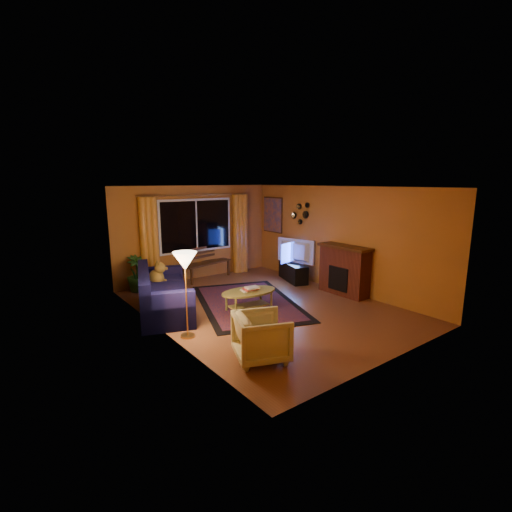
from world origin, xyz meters
TOP-DOWN VIEW (x-y plane):
  - floor at (0.00, 0.00)m, footprint 4.50×6.00m
  - ceiling at (0.00, 0.00)m, footprint 4.50×6.00m
  - wall_back at (0.00, 3.01)m, footprint 4.50×0.02m
  - wall_left at (-2.26, 0.00)m, footprint 0.02×6.00m
  - wall_right at (2.26, 0.00)m, footprint 0.02×6.00m
  - window at (0.00, 2.94)m, footprint 2.00×0.02m
  - curtain_rod at (0.00, 2.90)m, footprint 3.20×0.03m
  - curtain_left at (-1.35, 2.88)m, footprint 0.36×0.36m
  - curtain_right at (1.35, 2.88)m, footprint 0.36×0.36m
  - bench at (0.16, 2.75)m, footprint 1.53×0.75m
  - potted_plant at (-1.74, 2.75)m, footprint 0.62×0.62m
  - sofa at (-1.82, 0.96)m, footprint 1.63×2.40m
  - dog at (-1.77, 1.46)m, footprint 0.41×0.51m
  - armchair at (-1.49, -1.81)m, footprint 0.93×0.96m
  - floor_lamp at (-2.00, -0.42)m, footprint 0.26×0.26m
  - rug at (-0.14, 0.43)m, footprint 2.90×3.60m
  - coffee_table at (-0.41, -0.01)m, footprint 1.32×1.32m
  - tv_console at (1.92, 1.21)m, footprint 0.73×1.19m
  - television at (1.92, 1.21)m, footprint 0.43×1.11m
  - fireplace at (2.05, -0.40)m, footprint 0.40×1.20m
  - mirror_cluster at (2.21, 1.30)m, footprint 0.06×0.60m
  - painting at (2.22, 2.45)m, footprint 0.04×0.76m

SIDE VIEW (x-z plane):
  - floor at x=0.00m, z-range -0.02..0.00m
  - rug at x=-0.14m, z-range 0.00..0.02m
  - coffee_table at x=-0.41m, z-range 0.00..0.43m
  - bench at x=0.16m, z-range 0.00..0.44m
  - tv_console at x=1.92m, z-range 0.00..0.47m
  - armchair at x=-1.49m, z-range 0.00..0.77m
  - potted_plant at x=-1.74m, z-range 0.00..0.87m
  - sofa at x=-1.82m, z-range 0.00..0.90m
  - fireplace at x=2.05m, z-range 0.00..1.10m
  - dog at x=-1.77m, z-range 0.44..0.95m
  - floor_lamp at x=-2.00m, z-range 0.00..1.47m
  - television at x=1.92m, z-range 0.47..1.11m
  - curtain_left at x=-1.35m, z-range 0.00..2.24m
  - curtain_right at x=1.35m, z-range 0.00..2.24m
  - wall_back at x=0.00m, z-range 0.00..2.50m
  - wall_left at x=-2.26m, z-range 0.00..2.50m
  - wall_right at x=2.26m, z-range 0.00..2.50m
  - window at x=0.00m, z-range 0.80..2.10m
  - painting at x=2.22m, z-range 1.17..2.13m
  - mirror_cluster at x=2.21m, z-range 1.52..2.08m
  - curtain_rod at x=0.00m, z-range 2.23..2.27m
  - ceiling at x=0.00m, z-range 2.50..2.52m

